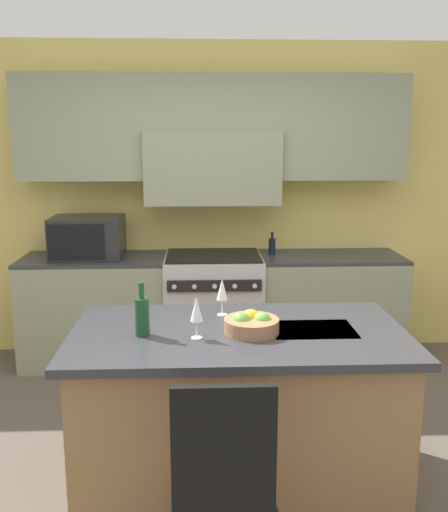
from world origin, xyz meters
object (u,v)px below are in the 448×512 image
Objects in this scene: range_stove at (213,308)px; fruit_bowl at (251,324)px; microwave at (88,237)px; wine_glass_near at (196,310)px; oil_bottle_on_counter at (272,246)px; wine_bottle at (142,315)px; island_chair at (223,479)px; wine_glass_far at (222,290)px.

range_stove is 3.22× the size of fruit_bowl.
microwave reaches higher than range_stove.
microwave is 1.98× the size of fruit_bowl.
oil_bottle_on_counter is (0.64, 2.00, -0.05)m from wine_glass_near.
range_stove is 1.99m from wine_glass_near.
wine_glass_near is (0.28, -0.06, 0.04)m from wine_bottle.
fruit_bowl is (0.15, -1.82, 0.47)m from range_stove.
wine_bottle is (0.62, -1.86, -0.09)m from microwave.
range_stove is 2.62m from island_chair.
range_stove is 1.62m from wine_glass_far.
microwave reaches higher than fruit_bowl.
wine_bottle is at bearing -102.73° from range_stove.
range_stove is at bearing 90.42° from wine_glass_far.
range_stove is at bearing 94.75° from fruit_bowl.
wine_glass_near is at bearing -94.06° from range_stove.
wine_bottle is 0.54m from wine_glass_far.
island_chair is 0.98m from wine_bottle.
wine_glass_far is 0.76× the size of fruit_bowl.
wine_bottle is 0.29m from wine_glass_near.
island_chair is at bearing -101.22° from oil_bottle_on_counter.
microwave is at bearing 124.34° from wine_glass_far.
wine_glass_near is at bearing -110.89° from wine_glass_far.
fruit_bowl is 1.52× the size of oil_bottle_on_counter.
range_stove is 4.88× the size of oil_bottle_on_counter.
oil_bottle_on_counter reaches higher than range_stove.
range_stove is at bearing 89.29° from island_chair.
fruit_bowl is at bearing -85.25° from range_stove.
oil_bottle_on_counter is at bearing 72.20° from wine_glass_near.
island_chair is 3.45× the size of fruit_bowl.
microwave is at bearing 115.23° from wine_glass_near.
range_stove is 0.73m from oil_bottle_on_counter.
wine_glass_near is 1.00× the size of wine_glass_far.
range_stove is at bearing -169.19° from oil_bottle_on_counter.
oil_bottle_on_counter is (0.92, 1.94, -0.01)m from wine_bottle.
wine_bottle is at bearing -143.00° from wine_glass_far.
wine_glass_near is 0.76× the size of fruit_bowl.
fruit_bowl is at bearing -65.12° from wine_glass_far.
wine_glass_far is at bearing 87.73° from island_chair.
microwave is 1.55m from oil_bottle_on_counter.
range_stove is at bearing 85.94° from wine_glass_near.
wine_bottle is at bearing -115.46° from oil_bottle_on_counter.
island_chair is at bearing -90.71° from range_stove.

